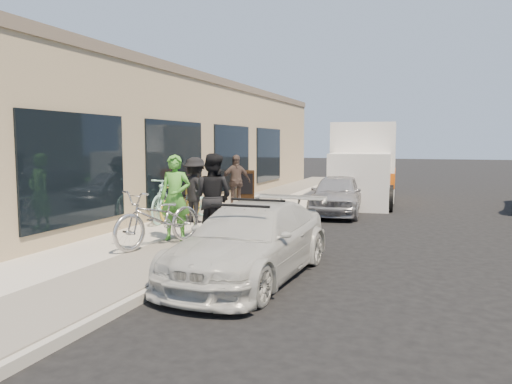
% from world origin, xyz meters
% --- Properties ---
extents(ground, '(120.00, 120.00, 0.00)m').
position_xyz_m(ground, '(0.00, 0.00, 0.00)').
color(ground, black).
rests_on(ground, ground).
extents(sidewalk, '(3.00, 34.00, 0.15)m').
position_xyz_m(sidewalk, '(-2.00, 3.00, 0.07)').
color(sidewalk, '#B4AEA2').
rests_on(sidewalk, ground).
extents(curb, '(0.12, 34.00, 0.13)m').
position_xyz_m(curb, '(-0.45, 3.00, 0.07)').
color(curb, '#A19E94').
rests_on(curb, ground).
extents(storefront, '(3.60, 20.00, 4.22)m').
position_xyz_m(storefront, '(-5.24, 7.99, 2.12)').
color(storefront, tan).
rests_on(storefront, ground).
extents(bike_rack, '(0.18, 0.63, 0.90)m').
position_xyz_m(bike_rack, '(-3.16, 4.00, 0.69)').
color(bike_rack, black).
rests_on(bike_rack, sidewalk).
extents(sandwich_board, '(0.79, 0.79, 1.00)m').
position_xyz_m(sandwich_board, '(-3.01, 8.02, 0.66)').
color(sandwich_board, '#311C0D').
rests_on(sandwich_board, sidewalk).
extents(sedan_white, '(1.87, 4.10, 1.20)m').
position_xyz_m(sedan_white, '(0.49, -0.83, 0.58)').
color(sedan_white, beige).
rests_on(sedan_white, ground).
extents(sedan_silver, '(1.67, 3.61, 1.20)m').
position_xyz_m(sedan_silver, '(0.47, 6.52, 0.60)').
color(sedan_silver, '#9F9FA4').
rests_on(sedan_silver, ground).
extents(moving_truck, '(2.53, 5.84, 2.80)m').
position_xyz_m(moving_truck, '(0.74, 10.28, 1.24)').
color(moving_truck, silver).
rests_on(moving_truck, ground).
extents(tandem_bike, '(1.32, 2.19, 1.09)m').
position_xyz_m(tandem_bike, '(-1.73, 0.14, 0.69)').
color(tandem_bike, '#B9B9BB').
rests_on(tandem_bike, sidewalk).
extents(woman_rider, '(0.70, 0.52, 1.73)m').
position_xyz_m(woman_rider, '(-1.73, 0.79, 1.01)').
color(woman_rider, '#479832').
rests_on(woman_rider, sidewalk).
extents(man_standing, '(0.89, 0.72, 1.76)m').
position_xyz_m(man_standing, '(-0.99, 0.96, 1.03)').
color(man_standing, black).
rests_on(man_standing, sidewalk).
extents(cruiser_bike_a, '(0.66, 1.93, 1.14)m').
position_xyz_m(cruiser_bike_a, '(-3.03, 2.82, 0.72)').
color(cruiser_bike_a, '#92DAC9').
rests_on(cruiser_bike_a, sidewalk).
extents(cruiser_bike_b, '(1.02, 1.65, 0.82)m').
position_xyz_m(cruiser_bike_b, '(-2.84, 3.49, 0.56)').
color(cruiser_bike_b, '#92DAC9').
rests_on(cruiser_bike_b, sidewalk).
extents(cruiser_bike_c, '(0.75, 1.61, 0.93)m').
position_xyz_m(cruiser_bike_c, '(-2.84, 3.05, 0.62)').
color(cruiser_bike_c, gold).
rests_on(cruiser_bike_c, sidewalk).
extents(bystander_a, '(1.18, 0.91, 1.61)m').
position_xyz_m(bystander_a, '(-2.36, 2.92, 0.96)').
color(bystander_a, black).
rests_on(bystander_a, sidewalk).
extents(bystander_b, '(0.97, 0.90, 1.60)m').
position_xyz_m(bystander_b, '(-2.50, 5.88, 0.95)').
color(bystander_b, '#4F3E38').
rests_on(bystander_b, sidewalk).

